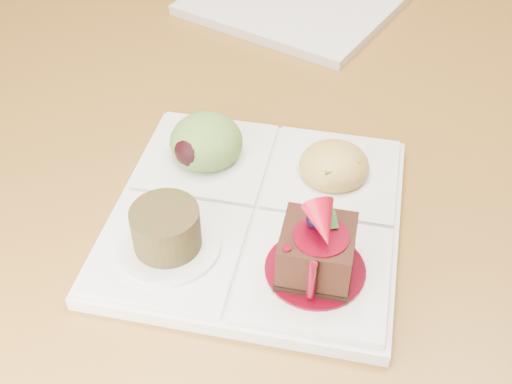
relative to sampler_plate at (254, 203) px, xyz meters
The scene contains 2 objects.
ground 1.02m from the sampler_plate, 104.63° to the left, with size 6.00×6.00×0.00m, color #563618.
sampler_plate is the anchor object (origin of this frame).
Camera 1 is at (0.40, -0.96, 1.14)m, focal length 45.00 mm.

